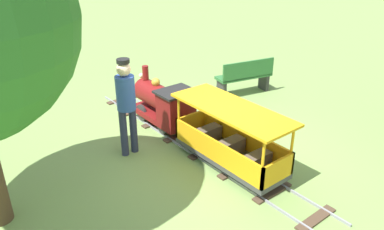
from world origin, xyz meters
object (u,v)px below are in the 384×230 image
(conductor_person, at_px, (126,100))
(park_bench, at_px, (245,77))
(locomotive, at_px, (164,103))
(passenger_car, at_px, (230,143))

(conductor_person, height_order, park_bench, conductor_person)
(locomotive, distance_m, park_bench, 2.38)
(conductor_person, distance_m, park_bench, 3.48)
(passenger_car, relative_size, park_bench, 1.47)
(passenger_car, bearing_deg, park_bench, 39.74)
(locomotive, xyz_separation_m, conductor_person, (-1.00, -0.44, 0.47))
(locomotive, height_order, conductor_person, conductor_person)
(locomotive, xyz_separation_m, passenger_car, (0.00, -1.77, -0.06))
(passenger_car, height_order, park_bench, passenger_car)
(locomotive, height_order, park_bench, locomotive)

